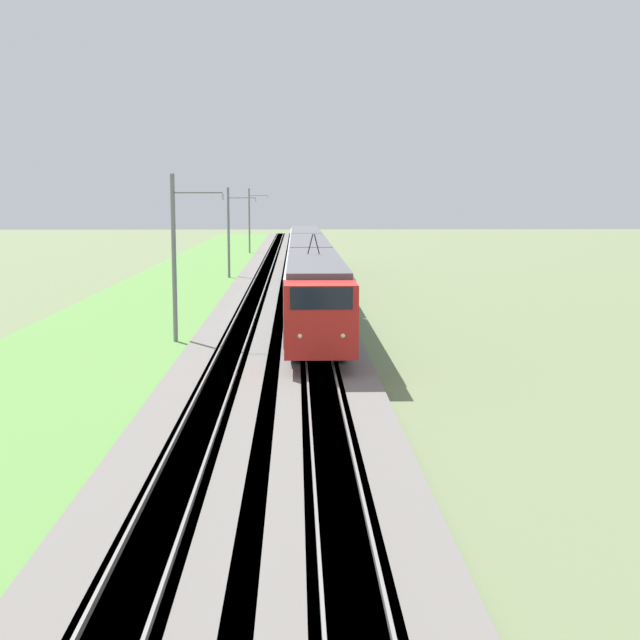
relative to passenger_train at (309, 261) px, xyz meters
name	(u,v)px	position (x,y,z in m)	size (l,w,h in m)	color
ballast_main	(248,316)	(-13.52, 3.83, -2.28)	(240.00, 4.40, 0.30)	slate
ballast_adjacent	(312,316)	(-13.52, 0.00, -2.28)	(240.00, 4.40, 0.30)	slate
track_main	(248,316)	(-13.52, 3.83, -2.27)	(240.00, 1.57, 0.45)	#4C4238
track_adjacent	(312,316)	(-13.52, 0.00, -2.27)	(240.00, 1.57, 0.45)	#4C4238
grass_verge	(150,318)	(-13.52, 9.57, -2.37)	(240.00, 12.16, 0.12)	#5B8E42
passenger_train	(309,261)	(0.00, 0.00, 0.00)	(65.17, 2.96, 5.17)	red
catenary_mast_mid	(175,257)	(-22.69, 6.79, 1.83)	(0.22, 2.56, 8.24)	slate
catenary_mast_far	(229,232)	(12.61, 6.79, 1.71)	(0.22, 2.56, 7.99)	slate
catenary_mast_distant	(250,220)	(47.90, 6.79, 1.85)	(0.22, 2.56, 8.28)	slate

